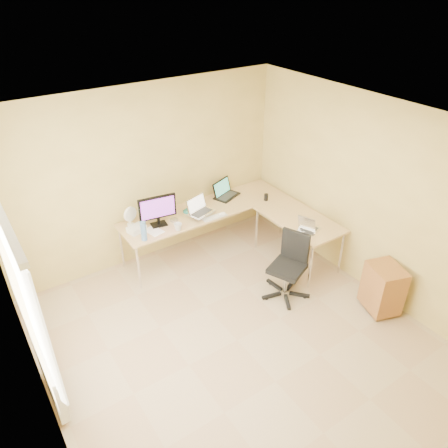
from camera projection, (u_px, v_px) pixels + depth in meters
floor at (237, 340)px, 5.14m from camera, size 4.50×4.50×0.00m
ceiling at (242, 132)px, 3.79m from camera, size 4.50×4.50×0.00m
wall_back at (147, 176)px, 6.06m from camera, size 4.50×0.00×4.50m
wall_front at (434, 412)px, 2.87m from camera, size 4.50×0.00×4.50m
wall_left at (29, 336)px, 3.46m from camera, size 0.00×4.50×4.50m
wall_right at (372, 199)px, 5.47m from camera, size 0.00×4.50×4.50m
desk_main at (206, 229)px, 6.61m from camera, size 2.65×0.70×0.73m
desk_return at (297, 239)px, 6.36m from camera, size 0.70×1.30×0.73m
monitor at (158, 211)px, 5.90m from camera, size 0.55×0.25×0.45m
book_stack at (195, 212)px, 6.29m from camera, size 0.30×0.34×0.05m
laptop_center at (201, 206)px, 6.14m from camera, size 0.44×0.38×0.24m
laptop_black at (227, 189)px, 6.68m from camera, size 0.49×0.43×0.26m
keyboard at (215, 217)px, 6.19m from camera, size 0.38×0.11×0.02m
mouse at (222, 214)px, 6.24m from camera, size 0.12×0.09×0.04m
mug at (178, 227)px, 5.87m from camera, size 0.14×0.14×0.10m
cd_stack at (174, 220)px, 6.11m from camera, size 0.13×0.13×0.03m
water_bottle at (144, 231)px, 5.62m from camera, size 0.09×0.09×0.28m
papers at (154, 231)px, 5.88m from camera, size 0.24×0.30×0.01m
white_box at (137, 229)px, 5.85m from camera, size 0.27×0.22×0.08m
desk_fan at (130, 217)px, 5.95m from camera, size 0.28×0.28×0.27m
black_cup at (266, 197)px, 6.61m from camera, size 0.07×0.07×0.11m
laptop_return at (310, 223)px, 5.85m from camera, size 0.39×0.35×0.21m
office_chair at (287, 265)px, 5.60m from camera, size 0.72×0.72×0.92m
cabinet at (383, 288)px, 5.42m from camera, size 0.49×0.54×0.63m
radiator at (50, 376)px, 4.27m from camera, size 0.09×0.80×0.55m
window at (18, 283)px, 3.64m from camera, size 0.10×1.80×1.40m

